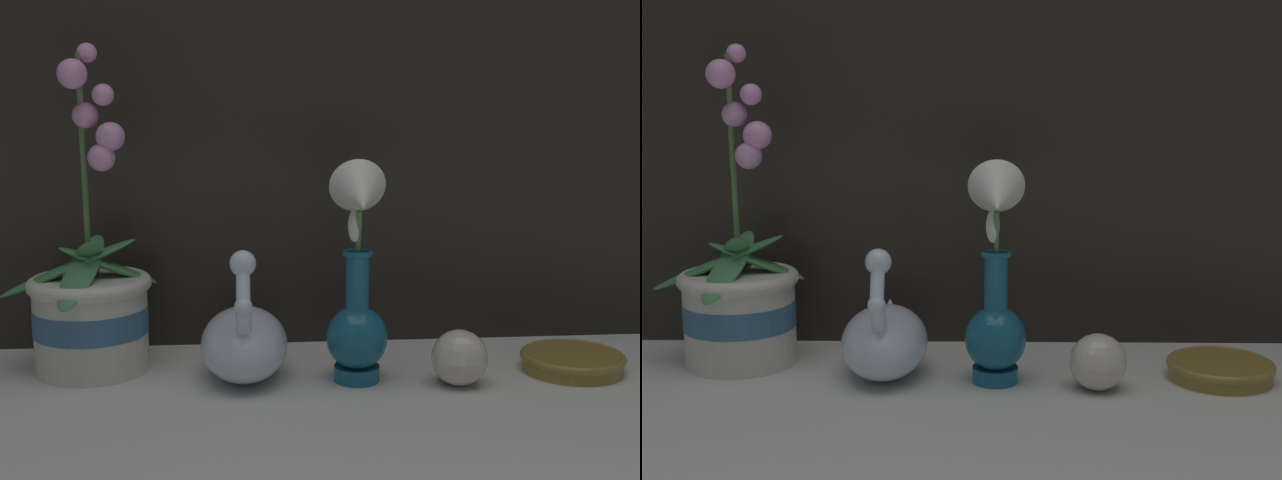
{
  "view_description": "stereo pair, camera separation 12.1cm",
  "coord_description": "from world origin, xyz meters",
  "views": [
    {
      "loc": [
        -0.13,
        -1.05,
        0.4
      ],
      "look_at": [
        -0.03,
        0.13,
        0.18
      ],
      "focal_mm": 50.0,
      "sensor_mm": 36.0,
      "label": 1
    },
    {
      "loc": [
        -0.01,
        -1.06,
        0.4
      ],
      "look_at": [
        -0.03,
        0.13,
        0.18
      ],
      "focal_mm": 50.0,
      "sensor_mm": 36.0,
      "label": 2
    }
  ],
  "objects": [
    {
      "name": "ground_plane",
      "position": [
        0.0,
        0.0,
        0.0
      ],
      "size": [
        2.8,
        2.8,
        0.0
      ],
      "primitive_type": "plane",
      "color": "beige"
    },
    {
      "name": "orchid_potted_plant",
      "position": [
        -0.34,
        0.16,
        0.09
      ],
      "size": [
        0.22,
        0.21,
        0.45
      ],
      "color": "beige",
      "rests_on": "ground_plane"
    },
    {
      "name": "swan_figurine",
      "position": [
        -0.13,
        0.11,
        0.05
      ],
      "size": [
        0.12,
        0.21,
        0.19
      ],
      "color": "silver",
      "rests_on": "ground_plane"
    },
    {
      "name": "blue_vase",
      "position": [
        0.02,
        0.08,
        0.13
      ],
      "size": [
        0.08,
        0.11,
        0.3
      ],
      "color": "#195B75",
      "rests_on": "ground_plane"
    },
    {
      "name": "glass_sphere",
      "position": [
        0.15,
        0.06,
        0.04
      ],
      "size": [
        0.07,
        0.07,
        0.07
      ],
      "color": "beige",
      "rests_on": "ground_plane"
    },
    {
      "name": "amber_dish",
      "position": [
        0.32,
        0.1,
        0.01
      ],
      "size": [
        0.14,
        0.14,
        0.03
      ],
      "color": "olive",
      "rests_on": "ground_plane"
    }
  ]
}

